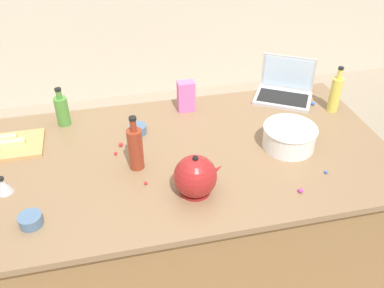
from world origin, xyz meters
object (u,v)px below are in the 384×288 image
(bottle_olive, at_px, (62,110))
(ramekin_small, at_px, (138,129))
(butter_stick_right, at_px, (5,139))
(candy_bag, at_px, (186,96))
(bottle_oil, at_px, (335,94))
(mixing_bowl_large, at_px, (289,136))
(ramekin_medium, at_px, (31,220))
(cutting_board, at_px, (13,146))
(laptop, at_px, (285,89))
(kettle, at_px, (196,177))
(kitchen_timer, at_px, (3,185))
(butter_stick_left, at_px, (13,144))
(bottle_soy, at_px, (135,148))

(bottle_olive, height_order, ramekin_small, bottle_olive)
(butter_stick_right, height_order, candy_bag, candy_bag)
(candy_bag, bearing_deg, bottle_oil, -13.05)
(mixing_bowl_large, bearing_deg, ramekin_medium, -167.45)
(bottle_olive, height_order, cutting_board, bottle_olive)
(mixing_bowl_large, distance_m, bottle_oil, 0.46)
(laptop, relative_size, kettle, 1.78)
(kettle, bearing_deg, ramekin_small, 110.45)
(bottle_olive, relative_size, kitchen_timer, 2.69)
(bottle_olive, bearing_deg, kitchen_timer, -115.69)
(mixing_bowl_large, bearing_deg, kettle, -157.10)
(ramekin_small, bearing_deg, bottle_oil, -0.75)
(kettle, height_order, candy_bag, kettle)
(ramekin_small, bearing_deg, butter_stick_right, 177.21)
(kitchen_timer, distance_m, candy_bag, 1.00)
(butter_stick_left, bearing_deg, ramekin_medium, -77.13)
(cutting_board, bearing_deg, bottle_oil, -0.77)
(cutting_board, bearing_deg, bottle_olive, 33.61)
(butter_stick_left, height_order, kitchen_timer, kitchen_timer)
(bottle_oil, xyz_separation_m, kitchen_timer, (-1.65, -0.30, -0.07))
(butter_stick_left, bearing_deg, laptop, 7.84)
(bottle_oil, distance_m, ramekin_small, 1.06)
(bottle_olive, distance_m, butter_stick_right, 0.31)
(butter_stick_left, relative_size, ramekin_small, 1.24)
(candy_bag, bearing_deg, ramekin_medium, -137.13)
(bottle_soy, xyz_separation_m, ramekin_medium, (-0.43, -0.26, -0.08))
(mixing_bowl_large, bearing_deg, ramekin_small, 158.15)
(mixing_bowl_large, distance_m, cutting_board, 1.32)
(bottle_soy, relative_size, butter_stick_right, 2.39)
(laptop, xyz_separation_m, kitchen_timer, (-1.46, -0.50, -0.01))
(butter_stick_right, relative_size, kitchen_timer, 1.43)
(bottle_olive, xyz_separation_m, kitchen_timer, (-0.23, -0.48, -0.05))
(bottle_oil, distance_m, butter_stick_right, 1.70)
(butter_stick_right, distance_m, ramekin_medium, 0.59)
(mixing_bowl_large, relative_size, cutting_board, 0.89)
(ramekin_small, xyz_separation_m, candy_bag, (0.28, 0.17, 0.06))
(candy_bag, bearing_deg, bottle_soy, -126.13)
(ramekin_medium, height_order, kitchen_timer, kitchen_timer)
(laptop, xyz_separation_m, candy_bag, (-0.58, -0.02, 0.04))
(cutting_board, distance_m, candy_bag, 0.90)
(cutting_board, height_order, ramekin_medium, ramekin_medium)
(cutting_board, relative_size, butter_stick_right, 2.60)
(bottle_soy, height_order, kitchen_timer, bottle_soy)
(ramekin_small, bearing_deg, bottle_olive, 155.18)
(bottle_olive, relative_size, butter_stick_left, 1.89)
(butter_stick_left, bearing_deg, mixing_bowl_large, -11.59)
(bottle_olive, xyz_separation_m, cutting_board, (-0.24, -0.16, -0.07))
(ramekin_medium, xyz_separation_m, candy_bag, (0.75, 0.70, 0.06))
(butter_stick_left, height_order, candy_bag, candy_bag)
(butter_stick_right, bearing_deg, bottle_soy, -26.92)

